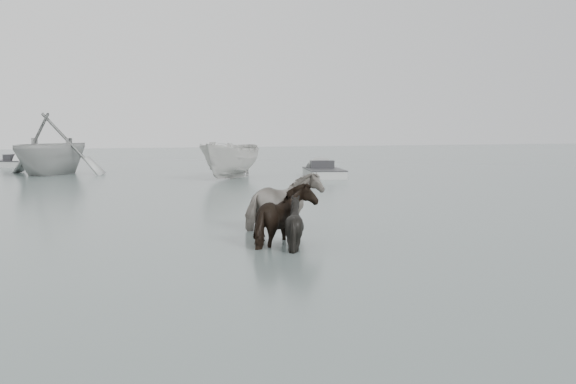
% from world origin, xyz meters
% --- Properties ---
extents(ground, '(140.00, 140.00, 0.00)m').
position_xyz_m(ground, '(0.00, 0.00, 0.00)').
color(ground, '#52615D').
rests_on(ground, ground).
extents(pony_pinto, '(1.97, 1.25, 1.54)m').
position_xyz_m(pony_pinto, '(0.72, 3.38, 0.77)').
color(pony_pinto, black).
rests_on(pony_pinto, ground).
extents(pony_dark, '(1.77, 1.90, 1.54)m').
position_xyz_m(pony_dark, '(0.05, 1.36, 0.77)').
color(pony_dark, black).
rests_on(pony_dark, ground).
extents(pony_black, '(1.44, 1.38, 1.24)m').
position_xyz_m(pony_black, '(0.02, 0.92, 0.62)').
color(pony_black, black).
rests_on(pony_black, ground).
extents(rowboat_trail, '(7.79, 7.95, 3.18)m').
position_xyz_m(rowboat_trail, '(-3.24, 25.51, 1.59)').
color(rowboat_trail, '#A3A6A4').
rests_on(rowboat_trail, ground).
extents(boat_small, '(4.45, 4.75, 1.83)m').
position_xyz_m(boat_small, '(4.25, 19.62, 0.91)').
color(boat_small, '#BBBAB6').
rests_on(boat_small, ground).
extents(skiff_port, '(2.86, 5.27, 0.75)m').
position_xyz_m(skiff_port, '(8.65, 19.06, 0.38)').
color(skiff_port, '#A1A4A1').
rests_on(skiff_port, ground).
extents(skiff_mid, '(5.17, 4.27, 0.75)m').
position_xyz_m(skiff_mid, '(-5.63, 33.94, 0.38)').
color(skiff_mid, '#A2A4A2').
rests_on(skiff_mid, ground).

